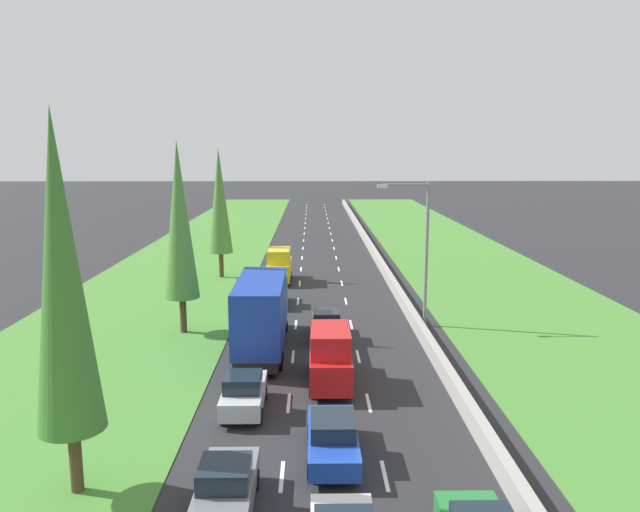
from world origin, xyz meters
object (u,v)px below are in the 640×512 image
Objects in this scene: teal_hatchback_left_lane at (274,294)px; yellow_van_left_lane at (279,265)px; grey_hatchback_left_lane at (226,486)px; street_light_mast at (421,244)px; silver_hatchback_left_lane at (244,393)px; poplar_tree_third at (219,201)px; red_van_centre_lane at (330,356)px; poplar_tree_second at (179,221)px; poplar_tree_nearest at (62,275)px; blue_box_truck_left_lane at (262,312)px; grey_hatchback_centre_lane at (326,325)px; blue_sedan_centre_lane at (333,438)px.

yellow_van_left_lane reaches higher than teal_hatchback_left_lane.
street_light_mast reaches higher than grey_hatchback_left_lane.
silver_hatchback_left_lane is 28.35m from poplar_tree_third.
silver_hatchback_left_lane is 0.35× the size of poplar_tree_third.
red_van_centre_lane is 0.44× the size of poplar_tree_third.
grey_hatchback_left_lane is at bearing -74.36° from poplar_tree_second.
street_light_mast is at bearing 52.23° from poplar_tree_nearest.
blue_box_truck_left_lane is 17.59m from yellow_van_left_lane.
grey_hatchback_left_lane is 0.34× the size of poplar_tree_second.
teal_hatchback_left_lane is 0.34× the size of poplar_tree_second.
grey_hatchback_centre_lane is at bearing 78.61° from grey_hatchback_left_lane.
grey_hatchback_left_lane is at bearing -101.39° from grey_hatchback_centre_lane.
blue_sedan_centre_lane is 1.15× the size of silver_hatchback_left_lane.
blue_box_truck_left_lane is at bearing -154.27° from street_light_mast.
red_van_centre_lane is at bearing -44.21° from poplar_tree_second.
blue_box_truck_left_lane is 9.97m from teal_hatchback_left_lane.
blue_sedan_centre_lane is 0.50× the size of street_light_mast.
poplar_tree_nearest is at bearing -89.57° from poplar_tree_third.
grey_hatchback_centre_lane is at bearing -63.40° from poplar_tree_third.
grey_hatchback_centre_lane is (3.72, 9.95, 0.00)m from silver_hatchback_left_lane.
yellow_van_left_lane is (-0.02, 17.58, -0.78)m from blue_box_truck_left_lane.
blue_box_truck_left_lane is 0.85× the size of poplar_tree_third.
poplar_tree_second reaches higher than poplar_tree_third.
poplar_tree_nearest is (-4.88, -23.81, 6.34)m from teal_hatchback_left_lane.
silver_hatchback_left_lane is at bearing -66.48° from poplar_tree_second.
grey_hatchback_centre_lane is 20.25m from poplar_tree_third.
silver_hatchback_left_lane is at bearing -79.68° from poplar_tree_third.
street_light_mast is at bearing 70.05° from blue_sedan_centre_lane.
poplar_tree_nearest is 1.06× the size of poplar_tree_second.
poplar_tree_nearest reaches higher than red_van_centre_lane.
poplar_tree_nearest reaches higher than silver_hatchback_left_lane.
grey_hatchback_left_lane is at bearing -108.92° from red_van_centre_lane.
blue_sedan_centre_lane is at bearing -73.87° from blue_box_truck_left_lane.
yellow_van_left_lane is at bearing -19.63° from poplar_tree_third.
poplar_tree_nearest reaches higher than grey_hatchback_centre_lane.
teal_hatchback_left_lane is at bearing 78.42° from poplar_tree_nearest.
poplar_tree_third reaches higher than silver_hatchback_left_lane.
blue_sedan_centre_lane is 18.07m from street_light_mast.
silver_hatchback_left_lane is 1.00× the size of teal_hatchback_left_lane.
silver_hatchback_left_lane is 0.34× the size of poplar_tree_second.
grey_hatchback_left_lane is at bearing -136.57° from blue_sedan_centre_lane.
poplar_tree_third is at bearing 109.58° from red_van_centre_lane.
blue_box_truck_left_lane is 1.04× the size of street_light_mast.
red_van_centre_lane reaches higher than silver_hatchback_left_lane.
teal_hatchback_left_lane is at bearing 90.25° from grey_hatchback_left_lane.
street_light_mast reaches higher than grey_hatchback_centre_lane.
yellow_van_left_lane is (-3.58, 22.61, 0.00)m from red_van_centre_lane.
grey_hatchback_left_lane is at bearing -115.40° from street_light_mast.
teal_hatchback_left_lane reaches higher than blue_sedan_centre_lane.
teal_hatchback_left_lane is 0.80× the size of yellow_van_left_lane.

